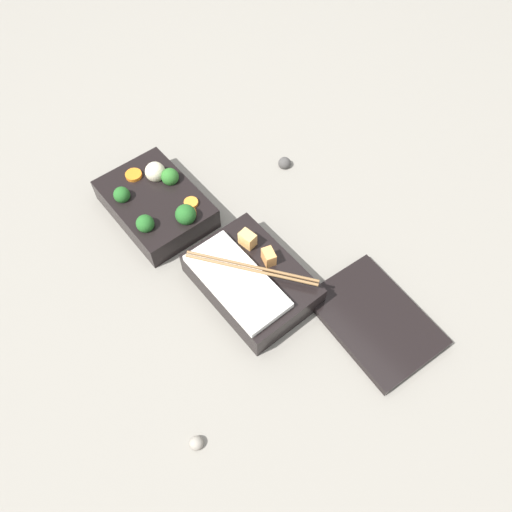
% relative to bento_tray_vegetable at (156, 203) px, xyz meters
% --- Properties ---
extents(ground_plane, '(3.00, 3.00, 0.00)m').
position_rel_bento_tray_vegetable_xyz_m(ground_plane, '(0.12, 0.02, -0.03)').
color(ground_plane, gray).
extents(bento_tray_vegetable, '(0.21, 0.15, 0.08)m').
position_rel_bento_tray_vegetable_xyz_m(bento_tray_vegetable, '(0.00, 0.00, 0.00)').
color(bento_tray_vegetable, black).
rests_on(bento_tray_vegetable, ground_plane).
extents(bento_tray_rice, '(0.21, 0.15, 0.07)m').
position_rel_bento_tray_vegetable_xyz_m(bento_tray_rice, '(0.24, 0.03, -0.00)').
color(bento_tray_rice, black).
rests_on(bento_tray_rice, ground_plane).
extents(bento_lid, '(0.21, 0.16, 0.01)m').
position_rel_bento_tray_vegetable_xyz_m(bento_lid, '(0.42, 0.15, -0.02)').
color(bento_lid, black).
rests_on(bento_lid, ground_plane).
extents(pebble_0, '(0.02, 0.02, 0.02)m').
position_rel_bento_tray_vegetable_xyz_m(pebble_0, '(0.39, -0.19, -0.02)').
color(pebble_0, gray).
rests_on(pebble_0, ground_plane).
extents(pebble_1, '(0.03, 0.03, 0.03)m').
position_rel_bento_tray_vegetable_xyz_m(pebble_1, '(0.06, 0.27, -0.02)').
color(pebble_1, '#474442').
rests_on(pebble_1, ground_plane).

